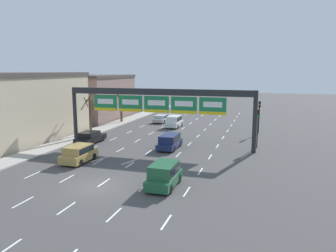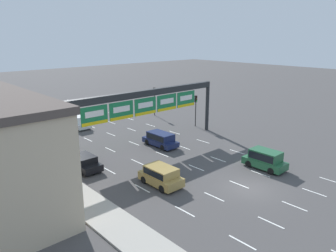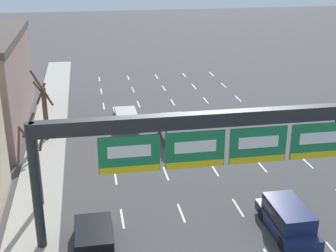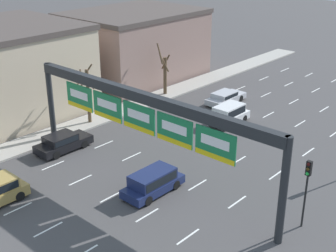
# 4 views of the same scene
# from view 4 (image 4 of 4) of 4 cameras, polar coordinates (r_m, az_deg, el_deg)

# --- Properties ---
(lane_dashes) EXTENTS (13.32, 67.00, 0.01)m
(lane_dashes) POSITION_cam_4_polar(r_m,az_deg,el_deg) (33.07, -3.62, -6.88)
(lane_dashes) COLOR white
(lane_dashes) RESTS_ON ground_plane
(sign_gantry) EXTENTS (21.87, 0.70, 6.56)m
(sign_gantry) POSITION_cam_4_polar(r_m,az_deg,el_deg) (31.08, -3.23, 2.11)
(sign_gantry) COLOR #232628
(sign_gantry) RESTS_ON ground_plane
(building_far) EXTENTS (11.58, 15.22, 7.78)m
(building_far) POSITION_cam_4_polar(r_m,az_deg,el_deg) (56.15, -4.13, 9.94)
(building_far) COLOR gray
(building_far) RESTS_ON ground_plane
(suv_white) EXTENTS (1.91, 4.18, 1.76)m
(suv_white) POSITION_cam_4_polar(r_m,az_deg,el_deg) (42.77, 7.44, 1.53)
(suv_white) COLOR silver
(suv_white) RESTS_ON ground_plane
(suv_navy) EXTENTS (1.88, 4.51, 1.59)m
(suv_navy) POSITION_cam_4_polar(r_m,az_deg,el_deg) (31.39, -1.86, -6.73)
(suv_navy) COLOR #19234C
(suv_navy) RESTS_ON ground_plane
(car_black) EXTENTS (1.93, 4.58, 1.41)m
(car_black) POSITION_cam_4_polar(r_m,az_deg,el_deg) (38.20, -12.74, -1.90)
(car_black) COLOR black
(car_black) RESTS_ON ground_plane
(car_silver) EXTENTS (1.92, 4.74, 1.23)m
(car_silver) POSITION_cam_4_polar(r_m,az_deg,el_deg) (47.92, 7.00, 3.53)
(car_silver) COLOR #B7B7BC
(car_silver) RESTS_ON ground_plane
(traffic_light_mid_block) EXTENTS (0.30, 0.35, 4.36)m
(traffic_light_mid_block) POSITION_cam_4_polar(r_m,az_deg,el_deg) (28.07, 16.60, -6.38)
(traffic_light_mid_block) COLOR black
(traffic_light_mid_block) RESTS_ON ground_plane
(tree_bare_closest) EXTENTS (1.64, 1.74, 5.35)m
(tree_bare_closest) POSITION_cam_4_polar(r_m,az_deg,el_deg) (42.37, -9.77, 4.13)
(tree_bare_closest) COLOR brown
(tree_bare_closest) RESTS_ON sidewalk_left
(tree_bare_second) EXTENTS (1.57, 1.51, 5.43)m
(tree_bare_second) POSITION_cam_4_polar(r_m,az_deg,el_deg) (49.43, -0.43, 6.69)
(tree_bare_second) COLOR brown
(tree_bare_second) RESTS_ON sidewalk_left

